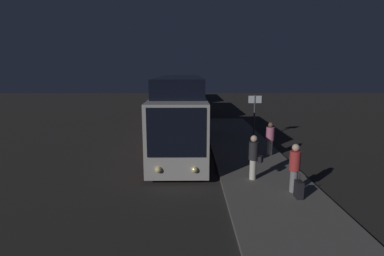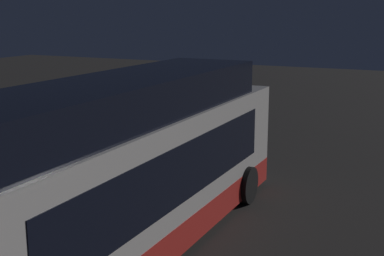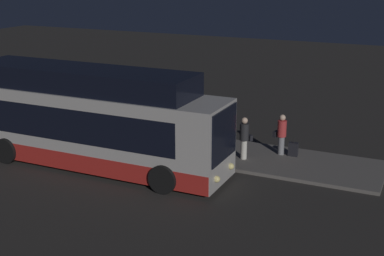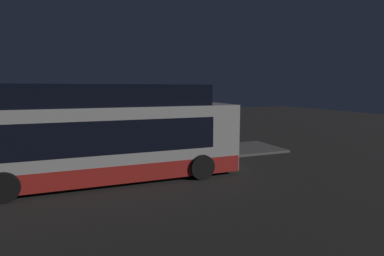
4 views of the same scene
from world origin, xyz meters
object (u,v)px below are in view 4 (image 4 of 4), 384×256
Objects in this scene: passenger_with_bags at (133,137)px; passenger_boarding at (208,133)px; passenger_waiting at (197,137)px; suitcase at (216,143)px; bus_lead at (103,138)px; sign_post at (59,126)px.

passenger_boarding is at bearing 168.44° from passenger_with_bags.
passenger_boarding is 1.04× the size of passenger_with_bags.
passenger_boarding is 1.66m from passenger_waiting.
passenger_waiting is at bearing -146.56° from suitcase.
passenger_boarding reaches higher than passenger_with_bags.
bus_lead is 8.28m from suitcase.
sign_post reaches higher than passenger_with_bags.
bus_lead is 7.75m from passenger_boarding.
bus_lead is 13.64× the size of suitcase.
bus_lead is at bearing 59.18° from passenger_with_bags.
passenger_boarding is 0.83m from suitcase.
passenger_with_bags is at bearing -0.41° from sign_post.
bus_lead is at bearing -149.88° from suitcase.
sign_post is at bearing 177.39° from suitcase.
passenger_waiting is at bearing 148.67° from passenger_boarding.
passenger_waiting is 3.67m from passenger_with_bags.
passenger_waiting is at bearing 148.64° from passenger_with_bags.
passenger_boarding is at bearing 179.60° from suitcase.
passenger_boarding is at bearing 32.12° from bus_lead.
passenger_waiting reaches higher than suitcase.
sign_post is at bearing 102.24° from passenger_boarding.
sign_post reaches higher than passenger_waiting.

